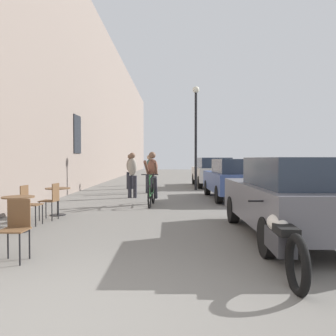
{
  "coord_description": "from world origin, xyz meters",
  "views": [
    {
      "loc": [
        1.08,
        -3.15,
        1.49
      ],
      "look_at": [
        0.81,
        17.33,
        0.93
      ],
      "focal_mm": 36.95,
      "sensor_mm": 36.0,
      "label": 1
    }
  ],
  "objects_px": {
    "parked_motorcycle": "(280,241)",
    "cafe_table_far": "(58,195)",
    "cafe_table_mid": "(18,206)",
    "parked_car_third": "(212,172)",
    "pedestrian_far": "(130,169)",
    "street_lamp": "(196,124)",
    "cyclist_on_bicycle": "(152,180)",
    "pedestrian_near": "(132,172)",
    "cafe_chair_mid_toward_street": "(29,202)",
    "cafe_chair_near_toward_wall": "(16,225)",
    "parked_car_second": "(234,178)",
    "pedestrian_mid": "(150,172)",
    "parked_car_nearest": "(291,196)",
    "cafe_chair_far_toward_street": "(52,199)",
    "pedestrian_furthest": "(151,168)"
  },
  "relations": [
    {
      "from": "parked_motorcycle",
      "to": "cafe_table_far",
      "type": "bearing_deg",
      "value": 134.94
    },
    {
      "from": "cafe_table_mid",
      "to": "cafe_table_far",
      "type": "xyz_separation_m",
      "value": [
        0.13,
        2.04,
        0.0
      ]
    },
    {
      "from": "parked_car_third",
      "to": "parked_motorcycle",
      "type": "distance_m",
      "value": 13.81
    },
    {
      "from": "cafe_table_mid",
      "to": "pedestrian_far",
      "type": "distance_m",
      "value": 9.96
    },
    {
      "from": "street_lamp",
      "to": "parked_motorcycle",
      "type": "xyz_separation_m",
      "value": [
        0.32,
        -11.84,
        -2.7
      ]
    },
    {
      "from": "cyclist_on_bicycle",
      "to": "pedestrian_near",
      "type": "bearing_deg",
      "value": 113.54
    },
    {
      "from": "cafe_chair_mid_toward_street",
      "to": "parked_car_third",
      "type": "relative_size",
      "value": 0.2
    },
    {
      "from": "cafe_chair_near_toward_wall",
      "to": "cafe_table_mid",
      "type": "relative_size",
      "value": 1.24
    },
    {
      "from": "pedestrian_far",
      "to": "street_lamp",
      "type": "relative_size",
      "value": 0.35
    },
    {
      "from": "cafe_table_far",
      "to": "parked_car_second",
      "type": "height_order",
      "value": "parked_car_second"
    },
    {
      "from": "pedestrian_mid",
      "to": "parked_motorcycle",
      "type": "height_order",
      "value": "pedestrian_mid"
    },
    {
      "from": "cyclist_on_bicycle",
      "to": "parked_motorcycle",
      "type": "xyz_separation_m",
      "value": [
        2.08,
        -6.53,
        -0.41
      ]
    },
    {
      "from": "parked_car_nearest",
      "to": "cafe_chair_near_toward_wall",
      "type": "bearing_deg",
      "value": -161.7
    },
    {
      "from": "pedestrian_near",
      "to": "parked_motorcycle",
      "type": "xyz_separation_m",
      "value": [
        2.95,
        -8.51,
        -0.56
      ]
    },
    {
      "from": "cafe_chair_far_toward_street",
      "to": "parked_car_nearest",
      "type": "distance_m",
      "value": 5.49
    },
    {
      "from": "pedestrian_mid",
      "to": "street_lamp",
      "type": "xyz_separation_m",
      "value": [
        2.09,
        1.57,
        2.18
      ]
    },
    {
      "from": "pedestrian_mid",
      "to": "cafe_table_far",
      "type": "bearing_deg",
      "value": -109.16
    },
    {
      "from": "street_lamp",
      "to": "cafe_table_far",
      "type": "bearing_deg",
      "value": -119.08
    },
    {
      "from": "pedestrian_furthest",
      "to": "parked_car_nearest",
      "type": "bearing_deg",
      "value": -74.96
    },
    {
      "from": "parked_car_third",
      "to": "pedestrian_near",
      "type": "bearing_deg",
      "value": -124.62
    },
    {
      "from": "cafe_chair_mid_toward_street",
      "to": "cafe_chair_near_toward_wall",
      "type": "bearing_deg",
      "value": -70.84
    },
    {
      "from": "cafe_chair_near_toward_wall",
      "to": "cafe_table_mid",
      "type": "xyz_separation_m",
      "value": [
        -0.85,
        1.97,
        0.0
      ]
    },
    {
      "from": "cafe_table_far",
      "to": "parked_car_third",
      "type": "xyz_separation_m",
      "value": [
        5.13,
        9.35,
        0.27
      ]
    },
    {
      "from": "cafe_chair_near_toward_wall",
      "to": "parked_car_nearest",
      "type": "bearing_deg",
      "value": 18.3
    },
    {
      "from": "parked_car_nearest",
      "to": "parked_car_third",
      "type": "bearing_deg",
      "value": 90.53
    },
    {
      "from": "cafe_chair_far_toward_street",
      "to": "parked_car_second",
      "type": "height_order",
      "value": "parked_car_second"
    },
    {
      "from": "pedestrian_furthest",
      "to": "street_lamp",
      "type": "relative_size",
      "value": 0.35
    },
    {
      "from": "parked_car_third",
      "to": "cafe_chair_far_toward_street",
      "type": "bearing_deg",
      "value": -116.75
    },
    {
      "from": "cafe_table_far",
      "to": "cafe_chair_far_toward_street",
      "type": "relative_size",
      "value": 0.81
    },
    {
      "from": "cafe_chair_mid_toward_street",
      "to": "pedestrian_mid",
      "type": "xyz_separation_m",
      "value": [
        2.23,
        7.17,
        0.41
      ]
    },
    {
      "from": "cyclist_on_bicycle",
      "to": "street_lamp",
      "type": "relative_size",
      "value": 0.36
    },
    {
      "from": "pedestrian_furthest",
      "to": "parked_car_second",
      "type": "bearing_deg",
      "value": -62.34
    },
    {
      "from": "cafe_chair_mid_toward_street",
      "to": "parked_motorcycle",
      "type": "height_order",
      "value": "cafe_chair_mid_toward_street"
    },
    {
      "from": "pedestrian_near",
      "to": "cafe_chair_far_toward_street",
      "type": "bearing_deg",
      "value": -106.53
    },
    {
      "from": "pedestrian_near",
      "to": "cafe_table_mid",
      "type": "bearing_deg",
      "value": -104.79
    },
    {
      "from": "cafe_chair_far_toward_street",
      "to": "pedestrian_mid",
      "type": "xyz_separation_m",
      "value": [
        1.95,
        6.5,
        0.41
      ]
    },
    {
      "from": "cafe_chair_mid_toward_street",
      "to": "pedestrian_near",
      "type": "height_order",
      "value": "pedestrian_near"
    },
    {
      "from": "cafe_chair_far_toward_street",
      "to": "pedestrian_near",
      "type": "height_order",
      "value": "pedestrian_near"
    },
    {
      "from": "pedestrian_near",
      "to": "parked_motorcycle",
      "type": "distance_m",
      "value": 9.02
    },
    {
      "from": "cafe_chair_near_toward_wall",
      "to": "pedestrian_far",
      "type": "xyz_separation_m",
      "value": [
        0.21,
        11.86,
        0.44
      ]
    },
    {
      "from": "cyclist_on_bicycle",
      "to": "parked_car_nearest",
      "type": "relative_size",
      "value": 0.41
    },
    {
      "from": "cafe_chair_near_toward_wall",
      "to": "cyclist_on_bicycle",
      "type": "xyz_separation_m",
      "value": [
        1.63,
        6.1,
        0.29
      ]
    },
    {
      "from": "cafe_table_mid",
      "to": "pedestrian_far",
      "type": "xyz_separation_m",
      "value": [
        1.05,
        9.89,
        0.43
      ]
    },
    {
      "from": "parked_motorcycle",
      "to": "pedestrian_furthest",
      "type": "bearing_deg",
      "value": 100.15
    },
    {
      "from": "cafe_chair_mid_toward_street",
      "to": "cyclist_on_bicycle",
      "type": "relative_size",
      "value": 0.51
    },
    {
      "from": "cafe_chair_near_toward_wall",
      "to": "cafe_table_far",
      "type": "distance_m",
      "value": 4.07
    },
    {
      "from": "cafe_table_far",
      "to": "parked_motorcycle",
      "type": "bearing_deg",
      "value": -45.06
    },
    {
      "from": "pedestrian_furthest",
      "to": "pedestrian_near",
      "type": "bearing_deg",
      "value": -92.83
    },
    {
      "from": "cafe_table_far",
      "to": "street_lamp",
      "type": "bearing_deg",
      "value": 60.92
    },
    {
      "from": "cafe_chair_far_toward_street",
      "to": "pedestrian_near",
      "type": "distance_m",
      "value": 4.97
    }
  ]
}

